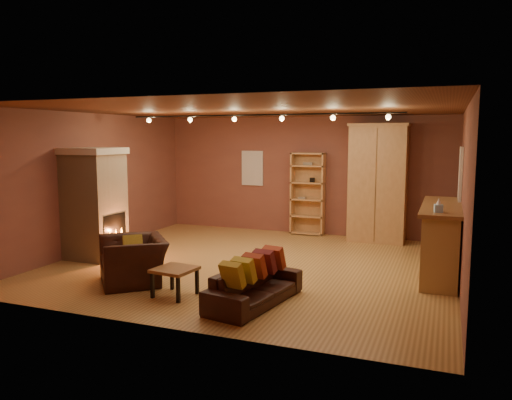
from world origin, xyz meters
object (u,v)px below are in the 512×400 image
at_px(bookcase, 308,193).
at_px(armchair, 133,253).
at_px(fireplace, 95,203).
at_px(loveseat, 255,279).
at_px(armoire, 378,183).
at_px(coffee_table, 175,272).
at_px(bar_counter, 441,240).

height_order(bookcase, armchair, bookcase).
height_order(fireplace, loveseat, fireplace).
distance_m(bookcase, armoire, 1.69).
distance_m(armoire, coffee_table, 5.59).
xyz_separation_m(loveseat, armchair, (-2.19, 0.26, 0.14)).
bearing_deg(fireplace, bar_counter, 10.10).
bearing_deg(fireplace, armoire, 35.91).
xyz_separation_m(armoire, loveseat, (-1.01, -4.94, -0.96)).
height_order(bookcase, loveseat, bookcase).
relative_size(armoire, loveseat, 1.49).
bearing_deg(bookcase, armchair, -107.51).
relative_size(fireplace, loveseat, 1.21).
relative_size(bar_counter, coffee_table, 4.04).
height_order(loveseat, coffee_table, loveseat).
xyz_separation_m(loveseat, coffee_table, (-1.22, -0.10, 0.01)).
xyz_separation_m(fireplace, armoire, (4.86, 3.52, 0.25)).
xyz_separation_m(bookcase, armoire, (1.65, -0.23, 0.32)).
bearing_deg(armchair, loveseat, 41.37).
xyz_separation_m(bookcase, bar_counter, (3.03, -2.63, -0.39)).
distance_m(bookcase, loveseat, 5.24).
height_order(fireplace, armoire, armoire).
bearing_deg(bookcase, bar_counter, -40.97).
bearing_deg(fireplace, armchair, -34.93).
xyz_separation_m(bookcase, coffee_table, (-0.58, -5.26, -0.63)).
relative_size(bookcase, bar_counter, 0.78).
height_order(fireplace, coffee_table, fireplace).
height_order(bookcase, coffee_table, bookcase).
height_order(bar_counter, coffee_table, bar_counter).
bearing_deg(coffee_table, bar_counter, 36.04).
height_order(armoire, coffee_table, armoire).
distance_m(bar_counter, loveseat, 3.49).
height_order(bar_counter, armchair, bar_counter).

